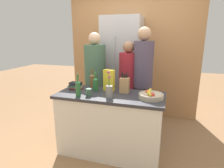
# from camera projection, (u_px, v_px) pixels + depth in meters

# --- Properties ---
(ground_plane) EXTENTS (14.00, 14.00, 0.00)m
(ground_plane) POSITION_uv_depth(u_px,v_px,m) (110.00, 151.00, 2.79)
(ground_plane) COLOR #936B47
(kitchen_island) EXTENTS (1.47, 0.65, 0.89)m
(kitchen_island) POSITION_uv_depth(u_px,v_px,m) (110.00, 123.00, 2.68)
(kitchen_island) COLOR silver
(kitchen_island) RESTS_ON ground_plane
(back_wall_wood) EXTENTS (2.67, 0.12, 2.60)m
(back_wall_wood) POSITION_uv_depth(u_px,v_px,m) (133.00, 54.00, 3.89)
(back_wall_wood) COLOR #AD7A4C
(back_wall_wood) RESTS_ON ground_plane
(refrigerator) EXTENTS (0.72, 0.63, 2.01)m
(refrigerator) POSITION_uv_depth(u_px,v_px,m) (122.00, 70.00, 3.67)
(refrigerator) COLOR #B7B7BC
(refrigerator) RESTS_ON ground_plane
(fruit_bowl) EXTENTS (0.31, 0.31, 0.11)m
(fruit_bowl) POSITION_uv_depth(u_px,v_px,m) (151.00, 95.00, 2.37)
(fruit_bowl) COLOR tan
(fruit_bowl) RESTS_ON kitchen_island
(knife_block) EXTENTS (0.12, 0.10, 0.29)m
(knife_block) POSITION_uv_depth(u_px,v_px,m) (124.00, 85.00, 2.60)
(knife_block) COLOR tan
(knife_block) RESTS_ON kitchen_island
(flower_vase) EXTENTS (0.09, 0.09, 0.35)m
(flower_vase) POSITION_uv_depth(u_px,v_px,m) (109.00, 91.00, 2.39)
(flower_vase) COLOR gray
(flower_vase) RESTS_ON kitchen_island
(cereal_box) EXTENTS (0.17, 0.09, 0.31)m
(cereal_box) POSITION_uv_depth(u_px,v_px,m) (109.00, 80.00, 2.67)
(cereal_box) COLOR yellow
(cereal_box) RESTS_ON kitchen_island
(coffee_mug) EXTENTS (0.08, 0.12, 0.10)m
(coffee_mug) POSITION_uv_depth(u_px,v_px,m) (89.00, 92.00, 2.47)
(coffee_mug) COLOR #42664C
(coffee_mug) RESTS_ON kitchen_island
(book_stack) EXTENTS (0.20, 0.16, 0.10)m
(book_stack) POSITION_uv_depth(u_px,v_px,m) (76.00, 86.00, 2.78)
(book_stack) COLOR maroon
(book_stack) RESTS_ON kitchen_island
(bottle_oil) EXTENTS (0.08, 0.08, 0.27)m
(bottle_oil) POSITION_uv_depth(u_px,v_px,m) (96.00, 84.00, 2.68)
(bottle_oil) COLOR #286633
(bottle_oil) RESTS_ON kitchen_island
(bottle_vinegar) EXTENTS (0.07, 0.07, 0.30)m
(bottle_vinegar) POSITION_uv_depth(u_px,v_px,m) (78.00, 88.00, 2.43)
(bottle_vinegar) COLOR #286633
(bottle_vinegar) RESTS_ON kitchen_island
(bottle_wine) EXTENTS (0.08, 0.08, 0.29)m
(bottle_wine) POSITION_uv_depth(u_px,v_px,m) (92.00, 80.00, 2.88)
(bottle_wine) COLOR brown
(bottle_wine) RESTS_ON kitchen_island
(person_at_sink) EXTENTS (0.37, 0.37, 1.72)m
(person_at_sink) POSITION_uv_depth(u_px,v_px,m) (95.00, 77.00, 3.24)
(person_at_sink) COLOR #383842
(person_at_sink) RESTS_ON ground_plane
(person_in_blue) EXTENTS (0.30, 0.30, 1.58)m
(person_in_blue) POSITION_uv_depth(u_px,v_px,m) (128.00, 83.00, 3.11)
(person_in_blue) COLOR #383842
(person_in_blue) RESTS_ON ground_plane
(person_in_red_tee) EXTENTS (0.31, 0.31, 1.80)m
(person_in_red_tee) POSITION_uv_depth(u_px,v_px,m) (143.00, 77.00, 2.99)
(person_in_red_tee) COLOR #383842
(person_in_red_tee) RESTS_ON ground_plane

